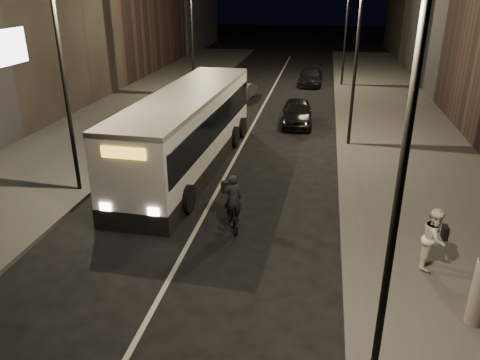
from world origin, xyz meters
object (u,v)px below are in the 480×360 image
at_px(streetlight_left_far, 195,23).
at_px(car_near, 297,112).
at_px(streetlight_right_mid, 352,42).
at_px(city_bus, 189,127).
at_px(streetlight_right_near, 390,145).
at_px(streetlight_right_far, 343,19).
at_px(car_mid, 244,91).
at_px(streetlight_left_near, 68,61).
at_px(cyclist_on_bicycle, 233,210).
at_px(car_far, 311,76).
at_px(pedestrian_woman, 434,239).

height_order(streetlight_left_far, car_near, streetlight_left_far).
relative_size(streetlight_right_mid, city_bus, 0.61).
xyz_separation_m(streetlight_right_near, streetlight_left_far, (-10.66, 26.00, 0.00)).
bearing_deg(streetlight_right_far, car_mid, -139.33).
distance_m(streetlight_left_near, cyclist_on_bicycle, 8.31).
distance_m(streetlight_right_mid, car_near, 6.52).
height_order(streetlight_right_far, cyclist_on_bicycle, streetlight_right_far).
bearing_deg(streetlight_left_far, car_mid, -1.22).
bearing_deg(cyclist_on_bicycle, car_far, 66.98).
relative_size(streetlight_left_far, car_near, 1.82).
bearing_deg(pedestrian_woman, car_mid, 45.10).
height_order(streetlight_right_far, car_near, streetlight_right_far).
bearing_deg(streetlight_right_near, car_near, 97.79).
bearing_deg(car_near, streetlight_right_mid, -56.94).
relative_size(streetlight_right_far, car_far, 1.72).
bearing_deg(streetlight_right_mid, car_near, 125.75).
distance_m(streetlight_left_near, car_mid, 18.88).
distance_m(streetlight_left_near, streetlight_left_far, 18.00).
bearing_deg(pedestrian_woman, streetlight_right_near, 174.72).
relative_size(streetlight_right_mid, streetlight_right_far, 1.00).
height_order(streetlight_right_mid, cyclist_on_bicycle, streetlight_right_mid).
bearing_deg(streetlight_right_mid, streetlight_left_far, 136.84).
bearing_deg(streetlight_right_far, car_near, -102.43).
bearing_deg(streetlight_right_far, cyclist_on_bicycle, -98.91).
bearing_deg(streetlight_right_mid, streetlight_right_near, -90.00).
xyz_separation_m(streetlight_right_far, city_bus, (-7.22, -20.33, -3.42)).
relative_size(pedestrian_woman, car_near, 0.43).
bearing_deg(streetlight_right_far, car_far, 172.16).
bearing_deg(streetlight_left_far, car_far, 37.14).
xyz_separation_m(cyclist_on_bicycle, car_mid, (-3.01, 19.81, -0.07)).
distance_m(streetlight_right_near, cyclist_on_bicycle, 8.70).
bearing_deg(streetlight_left_near, car_far, 71.07).
distance_m(cyclist_on_bicycle, car_mid, 20.04).
distance_m(streetlight_right_near, car_near, 20.46).
bearing_deg(cyclist_on_bicycle, streetlight_right_near, -75.65).
bearing_deg(streetlight_left_far, pedestrian_woman, -59.00).
relative_size(streetlight_left_far, city_bus, 0.61).
xyz_separation_m(streetlight_right_near, pedestrian_woman, (2.27, 4.48, -4.25)).
bearing_deg(cyclist_on_bicycle, car_near, 65.08).
bearing_deg(city_bus, cyclist_on_bicycle, -58.13).
height_order(streetlight_right_near, streetlight_right_mid, same).
distance_m(pedestrian_woman, car_near, 16.06).
height_order(streetlight_left_far, car_mid, streetlight_left_far).
xyz_separation_m(streetlight_right_mid, city_bus, (-7.22, -4.33, -3.42)).
bearing_deg(car_far, streetlight_left_far, -142.44).
bearing_deg(cyclist_on_bicycle, car_mid, 79.41).
bearing_deg(streetlight_left_near, car_near, 55.88).
bearing_deg(cyclist_on_bicycle, streetlight_left_far, 89.14).
distance_m(streetlight_left_near, car_far, 26.13).
distance_m(streetlight_right_near, streetlight_right_far, 32.00).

